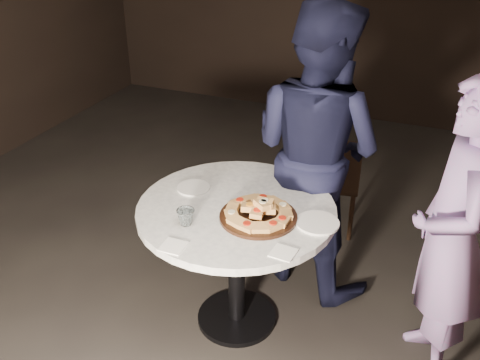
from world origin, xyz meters
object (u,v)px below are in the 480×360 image
at_px(table, 236,229).
at_px(diner_navy, 316,151).
at_px(diner_teal, 451,239).
at_px(chair_far, 333,177).
at_px(focaccia_pile, 259,211).
at_px(serving_board, 258,217).
at_px(water_glass, 186,217).

bearing_deg(table, diner_navy, 66.88).
bearing_deg(diner_teal, table, -97.20).
relative_size(chair_far, diner_navy, 0.44).
relative_size(table, focaccia_pile, 3.87).
bearing_deg(focaccia_pile, serving_board, -168.32).
height_order(table, diner_teal, diner_teal).
relative_size(table, serving_board, 3.47).
relative_size(table, water_glass, 15.11).
xyz_separation_m(diner_navy, diner_teal, (0.79, -0.50, -0.08)).
xyz_separation_m(table, water_glass, (-0.16, -0.25, 0.19)).
distance_m(serving_board, water_glass, 0.36).
distance_m(water_glass, chair_far, 1.46).
bearing_deg(diner_navy, serving_board, 102.80).
height_order(focaccia_pile, water_glass, focaccia_pile).
relative_size(serving_board, focaccia_pile, 1.11).
xyz_separation_m(focaccia_pile, diner_navy, (0.11, 0.65, 0.06)).
height_order(focaccia_pile, diner_navy, diner_navy).
bearing_deg(chair_far, focaccia_pile, 74.68).
distance_m(focaccia_pile, chair_far, 1.22).
bearing_deg(diner_navy, table, 89.10).
bearing_deg(serving_board, water_glass, -148.77).
xyz_separation_m(chair_far, diner_teal, (0.78, -1.01, 0.35)).
bearing_deg(serving_board, diner_navy, 80.58).
bearing_deg(chair_far, water_glass, 62.86).
distance_m(table, water_glass, 0.35).
bearing_deg(serving_board, chair_far, 84.01).
height_order(serving_board, diner_navy, diner_navy).
relative_size(water_glass, diner_navy, 0.05).
bearing_deg(water_glass, serving_board, 31.23).
bearing_deg(serving_board, table, 157.09).
distance_m(serving_board, focaccia_pile, 0.04).
relative_size(table, diner_navy, 0.77).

